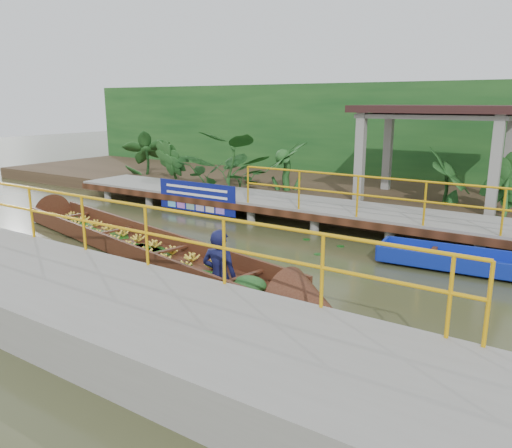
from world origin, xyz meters
The scene contains 10 objects.
ground centered at (0.00, 0.00, 0.00)m, with size 80.00×80.00×0.00m, color #313319.
land_strip centered at (0.00, 7.50, 0.23)m, with size 30.00×8.00×0.45m, color #34261A.
far_dock centered at (0.02, 3.43, 0.48)m, with size 16.00×2.06×1.66m.
near_dock centered at (1.00, -4.20, 0.30)m, with size 18.00×2.40×1.73m.
pavilion centered at (3.00, 6.30, 2.82)m, with size 4.40×3.00×3.00m.
foliage_backdrop centered at (0.00, 10.00, 2.00)m, with size 30.00×0.80×4.00m, color #154119.
vendor_boat centered at (-1.25, -1.17, 0.25)m, with size 11.35×3.44×2.36m.
moored_blue_boat centered at (5.64, 1.68, 0.15)m, with size 3.66×1.22×0.86m.
blue_banner centered at (-2.81, 2.48, 0.56)m, with size 2.85×0.04×0.89m.
tropical_plants centered at (-1.74, 5.30, 1.24)m, with size 14.26×1.26×1.57m.
Camera 1 is at (6.68, -8.67, 3.30)m, focal length 35.00 mm.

